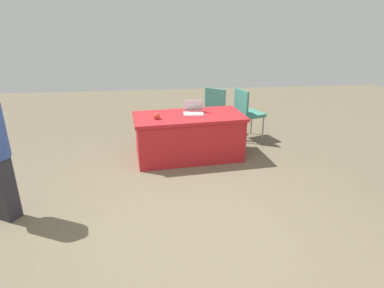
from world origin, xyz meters
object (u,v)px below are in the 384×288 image
(chair_tucked_right, at_px, (247,111))
(laptop_silver, at_px, (193,111))
(scissors_red, at_px, (209,112))
(chair_aisle, at_px, (218,108))
(yarn_ball, at_px, (157,116))
(table_foreground, at_px, (189,136))

(chair_tucked_right, bearing_deg, laptop_silver, -76.98)
(chair_tucked_right, relative_size, scissors_red, 5.33)
(chair_tucked_right, bearing_deg, chair_aisle, -139.70)
(chair_aisle, xyz_separation_m, laptop_silver, (0.59, 0.95, 0.23))
(laptop_silver, bearing_deg, yarn_ball, 26.37)
(table_foreground, distance_m, yarn_ball, 0.67)
(chair_tucked_right, distance_m, scissors_red, 1.03)
(chair_aisle, bearing_deg, laptop_silver, -82.85)
(table_foreground, bearing_deg, yarn_ball, 17.11)
(chair_tucked_right, height_order, chair_aisle, chair_tucked_right)
(table_foreground, xyz_separation_m, scissors_red, (-0.35, -0.14, 0.36))
(chair_aisle, bearing_deg, table_foreground, -84.04)
(laptop_silver, distance_m, yarn_ball, 0.64)
(laptop_silver, height_order, scissors_red, laptop_silver)
(chair_aisle, relative_size, scissors_red, 5.23)
(yarn_ball, bearing_deg, chair_tucked_right, -151.68)
(chair_aisle, xyz_separation_m, yarn_ball, (1.19, 1.20, 0.24))
(chair_aisle, bearing_deg, chair_tucked_right, 7.70)
(laptop_silver, xyz_separation_m, yarn_ball, (0.59, 0.24, 0.01))
(laptop_silver, height_order, yarn_ball, laptop_silver)
(chair_aisle, distance_m, yarn_ball, 1.70)
(table_foreground, bearing_deg, chair_tucked_right, -147.36)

